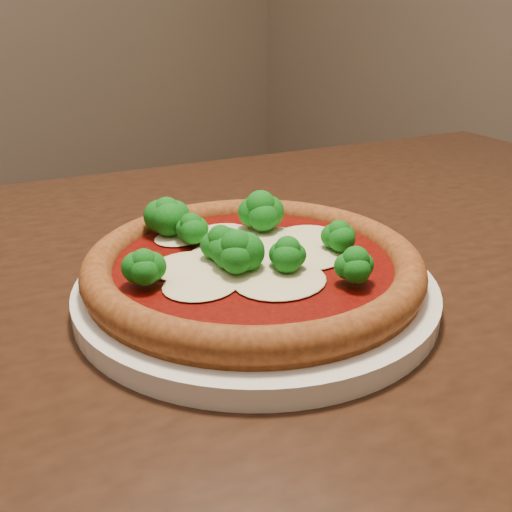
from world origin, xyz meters
TOP-DOWN VIEW (x-y plane):
  - dining_table at (0.22, -0.20)m, footprint 1.46×1.04m
  - plate at (0.18, -0.26)m, footprint 0.31×0.31m
  - pizza at (0.18, -0.25)m, footprint 0.29×0.29m

SIDE VIEW (x-z plane):
  - dining_table at x=0.22m, z-range 0.28..1.03m
  - plate at x=0.18m, z-range 0.75..0.77m
  - pizza at x=0.18m, z-range 0.75..0.81m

